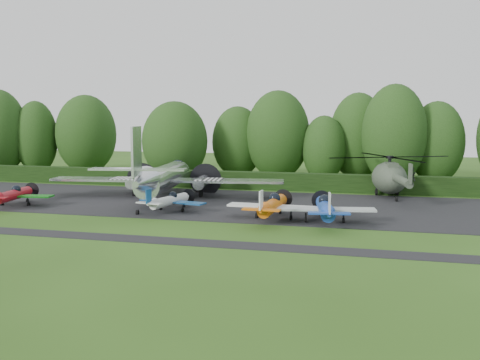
% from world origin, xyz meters
% --- Properties ---
extents(ground, '(160.00, 160.00, 0.00)m').
position_xyz_m(ground, '(0.00, 0.00, 0.00)').
color(ground, '#294814').
rests_on(ground, ground).
extents(apron, '(70.00, 18.00, 0.01)m').
position_xyz_m(apron, '(0.00, 10.00, 0.00)').
color(apron, black).
rests_on(apron, ground).
extents(taxiway_verge, '(70.00, 2.00, 0.00)m').
position_xyz_m(taxiway_verge, '(0.00, -6.00, 0.00)').
color(taxiway_verge, black).
rests_on(taxiway_verge, ground).
extents(hedgerow, '(90.00, 1.60, 2.00)m').
position_xyz_m(hedgerow, '(0.00, 21.00, 0.00)').
color(hedgerow, black).
rests_on(hedgerow, ground).
extents(transport_plane, '(24.48, 18.77, 7.84)m').
position_xyz_m(transport_plane, '(-5.10, 11.30, 2.19)').
color(transport_plane, silver).
rests_on(transport_plane, ground).
extents(light_plane_red, '(7.00, 7.36, 2.69)m').
position_xyz_m(light_plane_red, '(-16.85, 3.52, 1.12)').
color(light_plane_red, maroon).
rests_on(light_plane_red, ground).
extents(light_plane_white, '(6.33, 6.66, 2.43)m').
position_xyz_m(light_plane_white, '(-1.64, 4.54, 1.01)').
color(light_plane_white, silver).
rests_on(light_plane_white, ground).
extents(light_plane_orange, '(7.74, 8.14, 2.98)m').
position_xyz_m(light_plane_orange, '(7.92, 3.02, 1.24)').
color(light_plane_orange, '#D6600C').
rests_on(light_plane_orange, ground).
extents(light_plane_blue, '(7.98, 8.39, 3.07)m').
position_xyz_m(light_plane_blue, '(12.18, 2.55, 1.28)').
color(light_plane_blue, '#1A419F').
rests_on(light_plane_blue, ground).
extents(helicopter, '(13.36, 15.64, 4.30)m').
position_xyz_m(helicopter, '(17.32, 18.67, 2.31)').
color(helicopter, '#384334').
rests_on(helicopter, ground).
extents(tree_3, '(7.85, 7.85, 12.39)m').
position_xyz_m(tree_3, '(17.97, 29.14, 6.18)').
color(tree_3, black).
rests_on(tree_3, ground).
extents(tree_4, '(7.09, 7.09, 9.82)m').
position_xyz_m(tree_4, '(-2.68, 32.41, 4.90)').
color(tree_4, black).
rests_on(tree_4, ground).
extents(tree_5, '(6.05, 6.05, 10.70)m').
position_xyz_m(tree_5, '(-32.57, 29.64, 5.33)').
color(tree_5, black).
rests_on(tree_5, ground).
extents(tree_6, '(8.76, 8.76, 11.58)m').
position_xyz_m(tree_6, '(-25.56, 31.64, 5.78)').
color(tree_6, black).
rests_on(tree_6, ground).
extents(tree_7, '(8.52, 8.52, 11.88)m').
position_xyz_m(tree_7, '(3.11, 31.45, 5.93)').
color(tree_7, black).
rests_on(tree_7, ground).
extents(tree_8, '(8.58, 8.58, 10.41)m').
position_xyz_m(tree_8, '(-9.67, 26.56, 5.20)').
color(tree_8, black).
rests_on(tree_8, ground).
extents(tree_9, '(6.82, 6.82, 10.32)m').
position_xyz_m(tree_9, '(23.13, 31.42, 5.15)').
color(tree_9, black).
rests_on(tree_9, ground).
extents(tree_10, '(5.64, 5.64, 8.56)m').
position_xyz_m(tree_10, '(9.33, 30.57, 4.26)').
color(tree_10, black).
rests_on(tree_10, ground).
extents(tree_11, '(7.49, 7.49, 11.58)m').
position_xyz_m(tree_11, '(13.47, 33.79, 5.78)').
color(tree_11, black).
rests_on(tree_11, ground).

